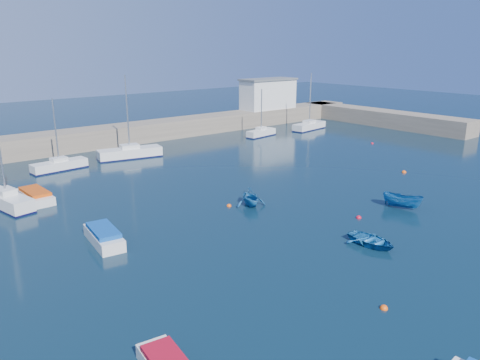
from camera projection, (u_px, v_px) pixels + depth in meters
ground at (404, 253)px, 31.33m from camera, size 220.00×220.00×0.00m
back_wall at (110, 136)px, 65.11m from camera, size 96.00×4.50×2.60m
right_arm at (381, 118)px, 81.58m from camera, size 4.50×32.00×2.60m
harbor_office at (268, 95)px, 82.37m from camera, size 10.00×4.00×5.00m
sailboat_3 at (7, 200)px, 40.09m from camera, size 3.04×6.69×8.62m
sailboat_5 at (59, 165)px, 52.08m from camera, size 6.15×2.23×7.97m
sailboat_6 at (130, 153)px, 57.81m from camera, size 7.99×3.63×10.09m
sailboat_7 at (261, 133)px, 71.59m from camera, size 5.47×2.23×7.15m
sailboat_8 at (309, 126)px, 77.40m from camera, size 7.22×3.01×9.17m
motorboat_1 at (104, 236)px, 32.81m from camera, size 2.20×4.84×1.15m
motorboat_2 at (35, 196)px, 41.85m from camera, size 1.98×5.06×1.03m
dinghy_center at (371, 241)px, 32.49m from camera, size 2.53×3.55×0.73m
dinghy_left at (250, 197)px, 40.48m from camera, size 3.48×3.73×1.60m
dinghy_right at (402, 201)px, 39.86m from camera, size 2.16×3.63×1.32m
buoy_0 at (384, 309)px, 24.75m from camera, size 0.43×0.43×0.43m
buoy_1 at (359, 218)px, 37.75m from camera, size 0.44×0.44×0.44m
buoy_2 at (404, 173)px, 51.31m from camera, size 0.49×0.49×0.49m
buoy_3 at (229, 206)px, 40.54m from camera, size 0.42×0.42×0.42m
buoy_4 at (372, 144)px, 66.43m from camera, size 0.39×0.39×0.39m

